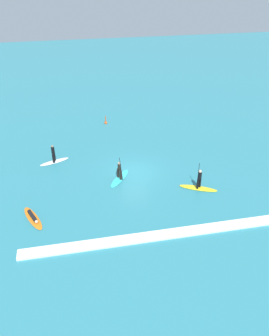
% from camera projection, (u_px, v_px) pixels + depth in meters
% --- Properties ---
extents(ground_plane, '(120.00, 120.00, 0.00)m').
position_uv_depth(ground_plane, '(134.00, 173.00, 31.23)').
color(ground_plane, teal).
rests_on(ground_plane, ground).
extents(surfer_on_orange_board, '(1.93, 3.18, 0.39)m').
position_uv_depth(surfer_on_orange_board, '(33.00, 218.00, 25.68)').
color(surfer_on_orange_board, orange).
rests_on(surfer_on_orange_board, ground_plane).
extents(surfer_on_teal_board, '(2.44, 3.01, 2.28)m').
position_uv_depth(surfer_on_teal_board, '(120.00, 175.00, 30.17)').
color(surfer_on_teal_board, '#33C6CC').
rests_on(surfer_on_teal_board, ground_plane).
extents(surfer_on_yellow_board, '(3.19, 2.05, 2.29)m').
position_uv_depth(surfer_on_yellow_board, '(199.00, 185.00, 28.87)').
color(surfer_on_yellow_board, yellow).
rests_on(surfer_on_yellow_board, ground_plane).
extents(surfer_on_white_board, '(2.92, 1.64, 1.82)m').
position_uv_depth(surfer_on_white_board, '(54.00, 158.00, 32.59)').
color(surfer_on_white_board, white).
rests_on(surfer_on_white_board, ground_plane).
extents(marker_buoy, '(0.36, 0.36, 1.01)m').
position_uv_depth(marker_buoy, '(106.00, 122.00, 40.28)').
color(marker_buoy, '#E55119').
rests_on(marker_buoy, ground_plane).
extents(wave_crest, '(19.20, 0.90, 0.18)m').
position_uv_depth(wave_crest, '(158.00, 236.00, 24.08)').
color(wave_crest, white).
rests_on(wave_crest, ground_plane).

